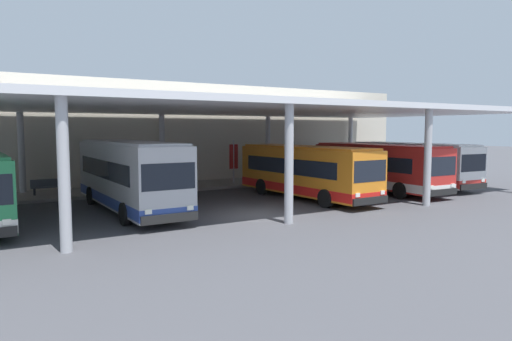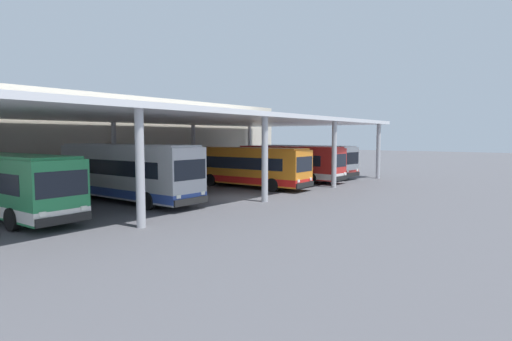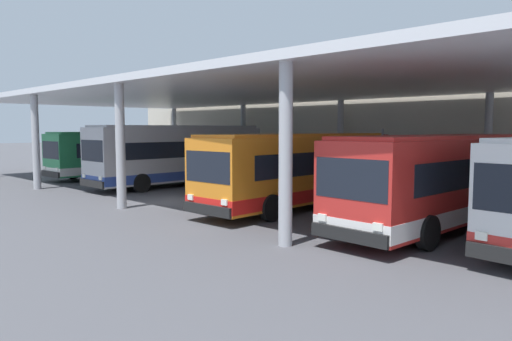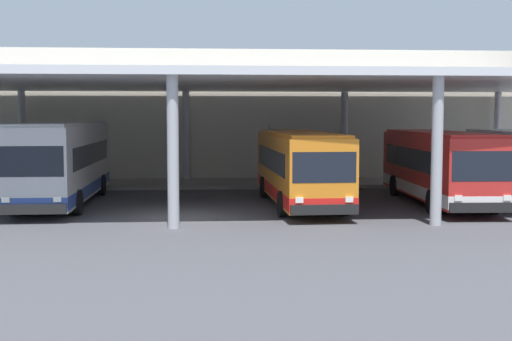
% 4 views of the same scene
% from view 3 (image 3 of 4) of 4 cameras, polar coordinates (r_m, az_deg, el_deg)
% --- Properties ---
extents(ground_plane, '(200.00, 200.00, 0.00)m').
position_cam_3_polar(ground_plane, '(22.56, -10.12, -3.70)').
color(ground_plane, '#47474C').
extents(platform_kerb, '(42.00, 4.50, 0.18)m').
position_cam_3_polar(platform_kerb, '(30.78, 8.07, -1.18)').
color(platform_kerb, gray).
rests_on(platform_kerb, ground).
extents(station_building_facade, '(48.00, 1.60, 7.76)m').
position_cam_3_polar(station_building_facade, '(33.26, 11.52, 5.76)').
color(station_building_facade, beige).
rests_on(station_building_facade, ground).
extents(canopy_shelter, '(40.00, 17.00, 5.55)m').
position_cam_3_polar(canopy_shelter, '(25.92, -0.19, 9.22)').
color(canopy_shelter, silver).
rests_on(canopy_shelter, ground).
extents(bus_nearest_bay, '(2.89, 10.59, 3.17)m').
position_cam_3_polar(bus_nearest_bay, '(34.86, -15.38, 1.99)').
color(bus_nearest_bay, '#28844C').
rests_on(bus_nearest_bay, ground).
extents(bus_second_bay, '(2.79, 11.35, 3.57)m').
position_cam_3_polar(bus_second_bay, '(29.04, -9.01, 1.90)').
color(bus_second_bay, '#B7B7BC').
rests_on(bus_second_bay, ground).
extents(bus_middle_bay, '(2.93, 10.60, 3.17)m').
position_cam_3_polar(bus_middle_bay, '(20.64, 5.15, 0.18)').
color(bus_middle_bay, orange).
rests_on(bus_middle_bay, ground).
extents(bus_far_bay, '(2.97, 10.61, 3.17)m').
position_cam_3_polar(bus_far_bay, '(17.48, 21.11, -1.02)').
color(bus_far_bay, red).
rests_on(bus_far_bay, ground).
extents(bench_waiting, '(1.80, 0.45, 0.92)m').
position_cam_3_polar(bench_waiting, '(36.16, -2.17, 0.69)').
color(bench_waiting, '#4C515B').
rests_on(bench_waiting, platform_kerb).
extents(trash_bin, '(0.52, 0.52, 0.98)m').
position_cam_3_polar(trash_bin, '(38.31, -5.55, 0.94)').
color(trash_bin, maroon).
rests_on(trash_bin, platform_kerb).
extents(banner_sign, '(0.70, 0.12, 3.20)m').
position_cam_3_polar(banner_sign, '(27.44, 14.77, 1.91)').
color(banner_sign, '#B2B2B7').
rests_on(banner_sign, platform_kerb).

